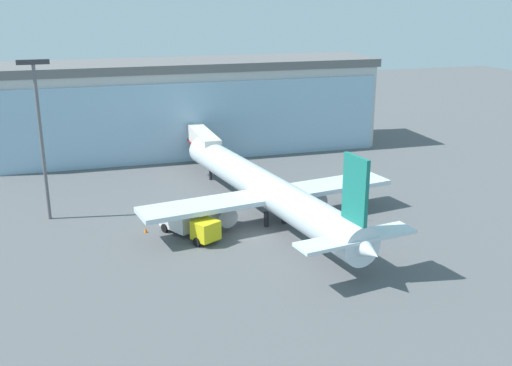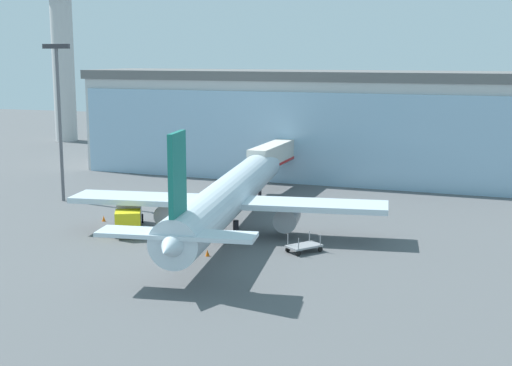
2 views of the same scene
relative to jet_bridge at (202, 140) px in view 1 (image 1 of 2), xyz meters
name	(u,v)px [view 1 (image 1 of 2)]	position (x,y,z in m)	size (l,w,h in m)	color
ground	(256,234)	(-0.03, -24.91, -4.23)	(240.00, 240.00, 0.00)	#545659
terminal_building	(185,107)	(-0.03, 10.95, 2.71)	(59.22, 14.02, 13.88)	#BBBBBB
jet_bridge	(202,140)	(0.00, 0.00, 0.00)	(2.31, 13.58, 5.60)	beige
apron_light_mast	(40,126)	(-20.09, -13.94, 6.02)	(3.20, 0.40, 17.09)	#59595E
airplane	(266,189)	(2.36, -20.94, -0.90)	(28.76, 39.90, 10.86)	silver
catering_truck	(187,222)	(-6.72, -23.13, -2.76)	(5.31, 7.49, 2.65)	yellow
baggage_cart	(352,219)	(10.63, -25.25, -3.73)	(2.96, 3.20, 1.50)	gray
safety_cone_nose	(304,242)	(3.60, -28.95, -3.95)	(0.36, 0.36, 0.55)	orange
safety_cone_wingtip	(146,230)	(-10.68, -21.09, -3.95)	(0.36, 0.36, 0.55)	orange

